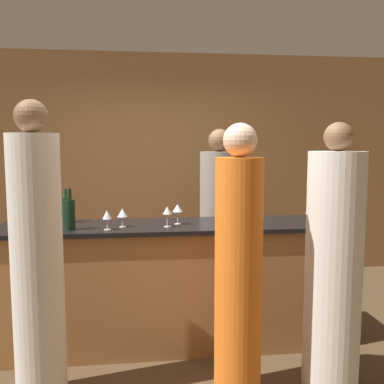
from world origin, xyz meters
TOP-DOWN VIEW (x-y plane):
  - ground_plane at (0.00, 0.00)m, footprint 14.00×14.00m
  - back_wall at (0.00, 2.00)m, footprint 8.00×0.06m
  - bar_counter at (0.00, 0.00)m, footprint 2.64×0.63m
  - bartender at (0.61, 0.84)m, footprint 0.40×0.40m
  - guest_0 at (-0.84, -0.68)m, footprint 0.33×0.33m
  - guest_1 at (1.12, -0.74)m, footprint 0.38×0.38m
  - guest_2 at (0.45, -0.77)m, footprint 0.31×0.31m
  - wine_bottle_0 at (-0.71, -0.14)m, footprint 0.07×0.07m
  - wine_bottle_1 at (-0.80, 0.17)m, footprint 0.08×0.08m
  - wine_glass_0 at (-0.44, -0.18)m, footprint 0.07×0.07m
  - wine_glass_1 at (-0.33, -0.08)m, footprint 0.08×0.08m
  - wine_glass_2 at (-0.99, 0.01)m, footprint 0.07×0.07m
  - wine_glass_3 at (0.11, -0.01)m, footprint 0.08×0.08m
  - wine_glass_4 at (0.02, -0.12)m, footprint 0.07×0.07m
  - wine_glass_5 at (1.16, -0.20)m, footprint 0.08×0.08m
  - wine_glass_6 at (-1.08, -0.10)m, footprint 0.08×0.08m

SIDE VIEW (x-z plane):
  - ground_plane at x=0.00m, z-range 0.00..0.00m
  - bar_counter at x=0.00m, z-range 0.00..1.03m
  - guest_1 at x=1.12m, z-range -0.07..1.75m
  - bartender at x=0.61m, z-range -0.07..1.76m
  - guest_2 at x=0.45m, z-range -0.05..1.76m
  - guest_0 at x=-0.84m, z-range -0.06..1.89m
  - wine_glass_1 at x=-0.33m, z-range 1.06..1.21m
  - wine_bottle_1 at x=-0.80m, z-range 1.00..1.28m
  - wine_glass_0 at x=-0.44m, z-range 1.06..1.22m
  - wine_bottle_0 at x=-0.71m, z-range 0.99..1.31m
  - wine_glass_2 at x=-0.99m, z-range 1.07..1.23m
  - wine_glass_5 at x=1.16m, z-range 1.07..1.23m
  - wine_glass_4 at x=0.02m, z-range 1.07..1.23m
  - wine_glass_3 at x=0.11m, z-range 1.07..1.24m
  - wine_glass_6 at x=-1.08m, z-range 1.08..1.25m
  - back_wall at x=0.00m, z-range 0.00..2.80m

